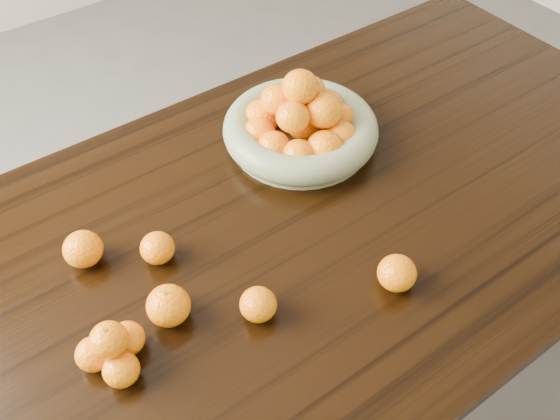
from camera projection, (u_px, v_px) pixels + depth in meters
ground at (289, 392)px, 1.85m from camera, size 5.00×5.00×0.00m
dining_table at (292, 249)px, 1.37m from camera, size 2.00×1.00×0.75m
fruit_bowl at (301, 125)px, 1.44m from camera, size 0.36×0.36×0.19m
orange_pyramid at (113, 350)px, 1.04m from camera, size 0.12×0.12×0.10m
loose_orange_0 at (168, 306)px, 1.11m from camera, size 0.08×0.08×0.07m
loose_orange_1 at (258, 304)px, 1.12m from camera, size 0.07×0.07×0.06m
loose_orange_2 at (397, 273)px, 1.16m from camera, size 0.07×0.07×0.07m
loose_orange_3 at (83, 249)px, 1.20m from camera, size 0.08×0.08×0.07m
loose_orange_4 at (157, 248)px, 1.21m from camera, size 0.07×0.07×0.06m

